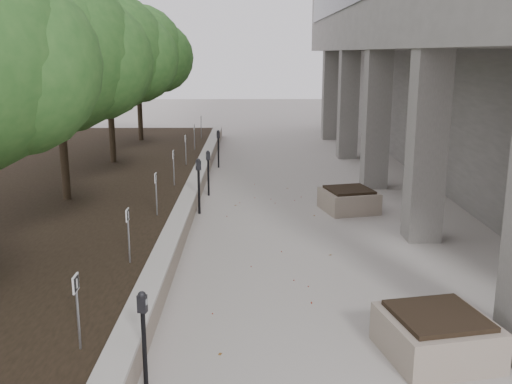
{
  "coord_description": "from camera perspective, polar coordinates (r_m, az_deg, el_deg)",
  "views": [
    {
      "loc": [
        -0.27,
        -5.98,
        3.91
      ],
      "look_at": [
        -0.16,
        6.05,
        1.03
      ],
      "focal_mm": 40.9,
      "sensor_mm": 36.0,
      "label": 1
    }
  ],
  "objects": [
    {
      "name": "parking_sign_4",
      "position": [
        13.01,
        -9.72,
        -0.21
      ],
      "size": [
        0.04,
        0.22,
        0.96
      ],
      "primitive_type": null,
      "color": "black",
      "rests_on": "planting_bed"
    },
    {
      "name": "planter_back",
      "position": [
        14.94,
        9.06,
        -0.74
      ],
      "size": [
        1.5,
        1.5,
        0.58
      ],
      "primitive_type": null,
      "rotation": [
        0.0,
        0.0,
        0.24
      ],
      "color": "gray",
      "rests_on": "ground"
    },
    {
      "name": "berry_scatter",
      "position": [
        11.65,
        0.33,
        -6.09
      ],
      "size": [
        3.3,
        14.1,
        0.02
      ],
      "primitive_type": null,
      "color": "maroon",
      "rests_on": "ground"
    },
    {
      "name": "parking_meter_5",
      "position": [
        20.32,
        -3.7,
        4.23
      ],
      "size": [
        0.14,
        0.11,
        1.31
      ],
      "primitive_type": null,
      "rotation": [
        0.0,
        0.0,
        0.11
      ],
      "color": "black",
      "rests_on": "ground"
    },
    {
      "name": "retaining_wall",
      "position": [
        15.5,
        -6.28,
        -0.28
      ],
      "size": [
        0.39,
        26.0,
        0.5
      ],
      "primitive_type": null,
      "color": "gray",
      "rests_on": "ground"
    },
    {
      "name": "parking_meter_4",
      "position": [
        16.31,
        -4.68,
        1.86
      ],
      "size": [
        0.14,
        0.12,
        1.28
      ],
      "primitive_type": null,
      "rotation": [
        0.0,
        0.0,
        0.22
      ],
      "color": "black",
      "rests_on": "ground"
    },
    {
      "name": "crabapple_tree_5",
      "position": [
        24.42,
        -11.46,
        11.35
      ],
      "size": [
        4.6,
        4.0,
        5.44
      ],
      "primitive_type": null,
      "color": "#295A22",
      "rests_on": "planting_bed"
    },
    {
      "name": "planting_bed",
      "position": [
        16.3,
        -19.25,
        -0.47
      ],
      "size": [
        7.0,
        26.0,
        0.4
      ],
      "primitive_type": "cube",
      "color": "black",
      "rests_on": "ground"
    },
    {
      "name": "parking_sign_8",
      "position": [
        24.76,
        -5.39,
        6.37
      ],
      "size": [
        0.04,
        0.22,
        0.96
      ],
      "primitive_type": null,
      "color": "black",
      "rests_on": "planting_bed"
    },
    {
      "name": "parking_sign_3",
      "position": [
        10.17,
        -12.35,
        -4.22
      ],
      "size": [
        0.04,
        0.22,
        0.96
      ],
      "primitive_type": null,
      "color": "black",
      "rests_on": "planting_bed"
    },
    {
      "name": "parking_meter_3",
      "position": [
        14.44,
        -5.61,
        0.56
      ],
      "size": [
        0.16,
        0.14,
        1.4
      ],
      "primitive_type": null,
      "rotation": [
        0.0,
        0.0,
        0.36
      ],
      "color": "black",
      "rests_on": "ground"
    },
    {
      "name": "crabapple_tree_4",
      "position": [
        19.53,
        -14.21,
        10.74
      ],
      "size": [
        4.6,
        4.0,
        5.44
      ],
      "primitive_type": null,
      "color": "#295A22",
      "rests_on": "planting_bed"
    },
    {
      "name": "planter_front",
      "position": [
        8.23,
        17.24,
        -13.18
      ],
      "size": [
        1.55,
        1.55,
        0.61
      ],
      "primitive_type": null,
      "rotation": [
        0.0,
        0.0,
        0.2
      ],
      "color": "gray",
      "rests_on": "ground"
    },
    {
      "name": "parking_sign_6",
      "position": [
        18.84,
        -6.89,
        4.11
      ],
      "size": [
        0.04,
        0.22,
        0.96
      ],
      "primitive_type": null,
      "color": "black",
      "rests_on": "planting_bed"
    },
    {
      "name": "parking_sign_7",
      "position": [
        21.79,
        -6.04,
        5.39
      ],
      "size": [
        0.04,
        0.22,
        0.96
      ],
      "primitive_type": null,
      "color": "black",
      "rests_on": "planting_bed"
    },
    {
      "name": "parking_sign_2",
      "position": [
        7.45,
        -17.03,
        -11.19
      ],
      "size": [
        0.04,
        0.22,
        0.96
      ],
      "primitive_type": null,
      "color": "black",
      "rests_on": "planting_bed"
    },
    {
      "name": "crabapple_tree_3",
      "position": [
        14.72,
        -18.74,
        9.68
      ],
      "size": [
        4.6,
        4.0,
        5.44
      ],
      "primitive_type": null,
      "color": "#295A22",
      "rests_on": "planting_bed"
    },
    {
      "name": "parking_meter_2",
      "position": [
        7.17,
        -10.89,
        -14.1
      ],
      "size": [
        0.14,
        0.11,
        1.25
      ],
      "primitive_type": null,
      "rotation": [
        0.0,
        0.0,
        -0.21
      ],
      "color": "black",
      "rests_on": "ground"
    },
    {
      "name": "parking_sign_5",
      "position": [
        15.91,
        -8.05,
        2.34
      ],
      "size": [
        0.04,
        0.22,
        0.96
      ],
      "primitive_type": null,
      "color": "black",
      "rests_on": "planting_bed"
    }
  ]
}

